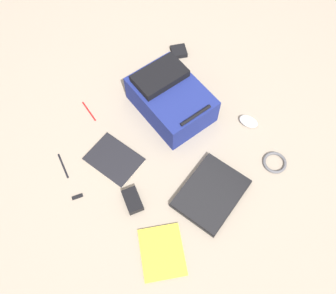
{
  "coord_description": "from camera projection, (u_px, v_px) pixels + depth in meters",
  "views": [
    {
      "loc": [
        0.54,
        0.61,
        1.63
      ],
      "look_at": [
        -0.01,
        -0.03,
        0.02
      ],
      "focal_mm": 38.51,
      "sensor_mm": 36.0,
      "label": 1
    }
  ],
  "objects": [
    {
      "name": "usb_stick",
      "position": [
        77.0,
        197.0,
        1.72
      ],
      "size": [
        0.06,
        0.03,
        0.01
      ],
      "primitive_type": "cube",
      "rotation": [
        0.0,
        0.0,
        4.37
      ],
      "color": "black",
      "rests_on": "ground_plane"
    },
    {
      "name": "cable_coil",
      "position": [
        275.0,
        162.0,
        1.79
      ],
      "size": [
        0.12,
        0.12,
        0.01
      ],
      "primitive_type": "torus",
      "color": "#4C4C51",
      "rests_on": "ground_plane"
    },
    {
      "name": "laptop",
      "position": [
        211.0,
        193.0,
        1.71
      ],
      "size": [
        0.38,
        0.32,
        0.03
      ],
      "color": "black",
      "rests_on": "ground_plane"
    },
    {
      "name": "pen_blue",
      "position": [
        63.0,
        166.0,
        1.79
      ],
      "size": [
        0.04,
        0.14,
        0.01
      ],
      "primitive_type": "cylinder",
      "rotation": [
        1.57,
        0.0,
        -0.23
      ],
      "color": "black",
      "rests_on": "ground_plane"
    },
    {
      "name": "computer_mouse",
      "position": [
        248.0,
        121.0,
        1.89
      ],
      "size": [
        0.09,
        0.12,
        0.03
      ],
      "primitive_type": "ellipsoid",
      "rotation": [
        0.0,
        0.0,
        0.29
      ],
      "color": "silver",
      "rests_on": "ground_plane"
    },
    {
      "name": "book_red",
      "position": [
        114.0,
        160.0,
        1.8
      ],
      "size": [
        0.24,
        0.29,
        0.02
      ],
      "color": "silver",
      "rests_on": "ground_plane"
    },
    {
      "name": "pen_black",
      "position": [
        89.0,
        111.0,
        1.94
      ],
      "size": [
        0.02,
        0.14,
        0.01
      ],
      "primitive_type": "cylinder",
      "rotation": [
        1.57,
        0.0,
        -0.1
      ],
      "color": "red",
      "rests_on": "ground_plane"
    },
    {
      "name": "ground_plane",
      "position": [
        170.0,
        154.0,
        1.82
      ],
      "size": [
        3.43,
        3.43,
        0.0
      ],
      "primitive_type": "plane",
      "color": "gray"
    },
    {
      "name": "backpack",
      "position": [
        170.0,
        98.0,
        1.88
      ],
      "size": [
        0.32,
        0.43,
        0.2
      ],
      "color": "navy",
      "rests_on": "ground_plane"
    },
    {
      "name": "book_blue",
      "position": [
        162.0,
        252.0,
        1.59
      ],
      "size": [
        0.28,
        0.3,
        0.01
      ],
      "color": "silver",
      "rests_on": "ground_plane"
    },
    {
      "name": "earbud_pouch",
      "position": [
        179.0,
        51.0,
        2.12
      ],
      "size": [
        0.12,
        0.12,
        0.03
      ],
      "primitive_type": "cube",
      "rotation": [
        0.0,
        0.0,
        2.65
      ],
      "color": "black",
      "rests_on": "ground_plane"
    },
    {
      "name": "power_brick",
      "position": [
        133.0,
        200.0,
        1.69
      ],
      "size": [
        0.1,
        0.14,
        0.03
      ],
      "primitive_type": "cube",
      "rotation": [
        0.0,
        0.0,
        -0.31
      ],
      "color": "black",
      "rests_on": "ground_plane"
    }
  ]
}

